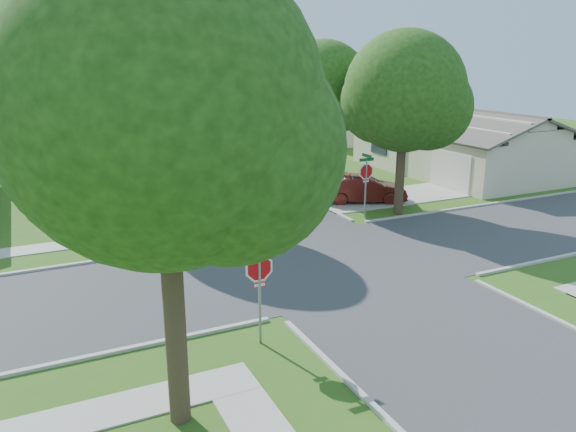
% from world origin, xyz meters
% --- Properties ---
extents(ground, '(100.00, 100.00, 0.00)m').
position_xyz_m(ground, '(0.00, 0.00, 0.00)').
color(ground, '#335D19').
rests_on(ground, ground).
extents(road_ns, '(7.00, 100.00, 0.02)m').
position_xyz_m(road_ns, '(0.00, 0.00, 0.00)').
color(road_ns, '#333335').
rests_on(road_ns, ground).
extents(sidewalk_ne, '(1.20, 40.00, 0.04)m').
position_xyz_m(sidewalk_ne, '(6.10, 26.00, 0.02)').
color(sidewalk_ne, '#9E9B91').
rests_on(sidewalk_ne, ground).
extents(sidewalk_nw, '(1.20, 40.00, 0.04)m').
position_xyz_m(sidewalk_nw, '(-6.10, 26.00, 0.02)').
color(sidewalk_nw, '#9E9B91').
rests_on(sidewalk_nw, ground).
extents(driveway, '(8.80, 3.60, 0.05)m').
position_xyz_m(driveway, '(7.90, 7.10, 0.03)').
color(driveway, '#9E9B91').
rests_on(driveway, ground).
extents(stop_sign_sw, '(1.05, 0.80, 2.98)m').
position_xyz_m(stop_sign_sw, '(-4.70, -4.70, 2.03)').
color(stop_sign_sw, gray).
rests_on(stop_sign_sw, ground).
extents(stop_sign_ne, '(1.05, 0.80, 2.98)m').
position_xyz_m(stop_sign_ne, '(4.70, 4.70, 2.03)').
color(stop_sign_ne, gray).
rests_on(stop_sign_ne, ground).
extents(tree_e_near, '(4.97, 4.80, 8.28)m').
position_xyz_m(tree_e_near, '(4.75, 9.01, 5.64)').
color(tree_e_near, '#38281C').
rests_on(tree_e_near, ground).
extents(tree_e_mid, '(5.59, 5.40, 9.21)m').
position_xyz_m(tree_e_mid, '(4.76, 21.01, 6.25)').
color(tree_e_mid, '#38281C').
rests_on(tree_e_mid, ground).
extents(tree_e_far, '(5.17, 5.00, 8.72)m').
position_xyz_m(tree_e_far, '(4.75, 34.01, 5.98)').
color(tree_e_far, '#38281C').
rests_on(tree_e_far, ground).
extents(tree_w_near, '(5.38, 5.20, 8.97)m').
position_xyz_m(tree_w_near, '(-4.64, 9.01, 6.12)').
color(tree_w_near, '#38281C').
rests_on(tree_w_near, ground).
extents(tree_w_mid, '(5.80, 5.60, 9.56)m').
position_xyz_m(tree_w_mid, '(-4.64, 21.01, 6.49)').
color(tree_w_mid, '#38281C').
rests_on(tree_w_mid, ground).
extents(tree_w_far, '(4.76, 4.60, 8.04)m').
position_xyz_m(tree_w_far, '(-4.65, 34.01, 5.51)').
color(tree_w_far, '#38281C').
rests_on(tree_w_far, ground).
extents(tree_sw_corner, '(6.21, 6.00, 9.55)m').
position_xyz_m(tree_sw_corner, '(-7.44, -6.99, 6.26)').
color(tree_sw_corner, '#38281C').
rests_on(tree_sw_corner, ground).
extents(tree_ne_corner, '(5.80, 5.60, 8.66)m').
position_xyz_m(tree_ne_corner, '(6.36, 4.21, 5.59)').
color(tree_ne_corner, '#38281C').
rests_on(tree_ne_corner, ground).
extents(house_ne_near, '(8.42, 13.60, 4.23)m').
position_xyz_m(house_ne_near, '(15.99, 11.00, 1.52)').
color(house_ne_near, beige).
rests_on(house_ne_near, ground).
extents(house_ne_far, '(8.42, 13.60, 4.23)m').
position_xyz_m(house_ne_far, '(15.99, 29.00, 1.52)').
color(house_ne_far, beige).
rests_on(house_ne_far, ground).
extents(car_driveway, '(4.58, 3.07, 1.43)m').
position_xyz_m(car_driveway, '(6.00, 6.81, 0.71)').
color(car_driveway, '#541511').
rests_on(car_driveway, ground).
extents(car_curb_east, '(1.76, 3.96, 1.32)m').
position_xyz_m(car_curb_east, '(3.20, 29.81, 0.66)').
color(car_curb_east, black).
rests_on(car_curb_east, ground).
extents(car_curb_west, '(1.95, 4.19, 1.18)m').
position_xyz_m(car_curb_west, '(-3.20, 37.60, 0.59)').
color(car_curb_west, black).
rests_on(car_curb_west, ground).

